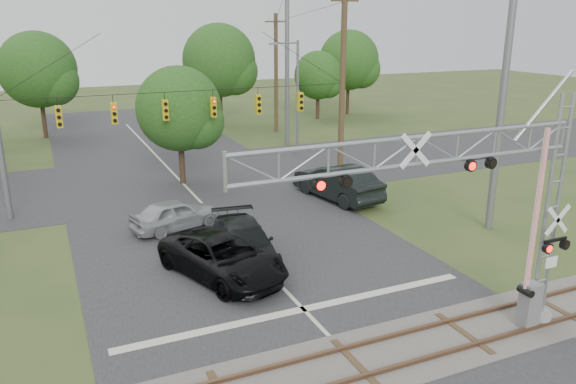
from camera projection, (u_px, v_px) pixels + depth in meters
name	position (u px, v px, depth m)	size (l,w,h in m)	color
road_main	(257.00, 261.00, 23.32)	(14.00, 90.00, 0.02)	#242426
road_cross	(178.00, 178.00, 35.55)	(90.00, 12.00, 0.02)	#242426
railroad_track	(355.00, 363.00, 16.33)	(90.00, 3.20, 0.17)	#524C47
crossing_gantry	(474.00, 200.00, 16.02)	(11.18, 0.96, 7.55)	gray
traffic_signal_span	(205.00, 96.00, 30.77)	(19.34, 0.36, 11.50)	slate
pickup_black	(222.00, 257.00, 21.71)	(2.67, 5.80, 1.61)	black
car_dark	(244.00, 243.00, 23.18)	(2.21, 5.44, 1.58)	black
sedan_silver	(175.00, 214.00, 26.74)	(1.74, 4.32, 1.47)	#94979A
suv_dark	(337.00, 182.00, 31.23)	(2.04, 5.86, 1.93)	black
streetlight	(295.00, 93.00, 39.94)	(2.21, 0.23, 8.29)	slate
utility_poles	(220.00, 82.00, 33.58)	(25.02, 27.32, 13.07)	#453320
treeline	(130.00, 74.00, 45.14)	(53.71, 24.82, 9.42)	#332317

